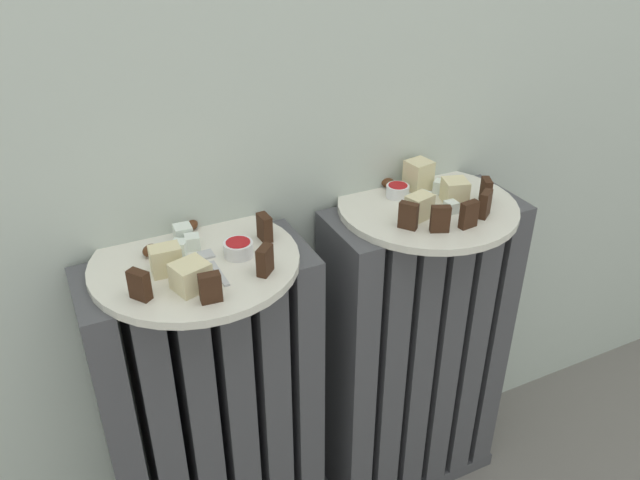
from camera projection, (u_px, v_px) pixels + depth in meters
The scene contains 31 objects.
radiator_left at pixel (214, 425), 1.07m from camera, with size 0.35×0.15×0.63m.
radiator_right at pixel (413, 357), 1.22m from camera, with size 0.35×0.15×0.63m.
plate_left at pixel (195, 262), 0.91m from camera, with size 0.30×0.30×0.01m, color silver.
plate_right at pixel (427, 207), 1.05m from camera, with size 0.30×0.30×0.01m, color silver.
dark_cake_slice_left_0 at pixel (139, 285), 0.81m from camera, with size 0.03×0.01×0.04m, color #382114.
dark_cake_slice_left_1 at pixel (210, 288), 0.80m from camera, with size 0.03×0.01×0.04m, color #382114.
dark_cake_slice_left_2 at pixel (265, 260), 0.86m from camera, with size 0.03×0.01×0.04m, color #382114.
dark_cake_slice_left_3 at pixel (265, 228), 0.94m from camera, with size 0.03×0.01×0.04m, color #382114.
marble_cake_slice_left_0 at pixel (191, 276), 0.83m from camera, with size 0.04×0.04×0.04m, color beige.
marble_cake_slice_left_1 at pixel (166, 260), 0.86m from camera, with size 0.04×0.03×0.04m, color beige.
turkish_delight_left_0 at pixel (180, 247), 0.91m from camera, with size 0.02×0.02×0.02m, color white.
turkish_delight_left_1 at pixel (192, 242), 0.92m from camera, with size 0.02×0.02×0.02m, color white.
turkish_delight_left_2 at pixel (183, 233), 0.94m from camera, with size 0.03×0.03×0.03m, color white.
medjool_date_left_0 at pixel (151, 250), 0.91m from camera, with size 0.03×0.02×0.02m, color #4C2814.
medjool_date_left_1 at pixel (192, 225), 0.97m from camera, with size 0.02×0.02×0.02m, color #4C2814.
jam_bowl_left at pixel (238, 248), 0.90m from camera, with size 0.04×0.04×0.02m.
dark_cake_slice_right_0 at pixel (408, 216), 0.97m from camera, with size 0.03×0.01×0.04m, color #382114.
dark_cake_slice_right_1 at pixel (440, 219), 0.96m from camera, with size 0.03×0.01×0.04m, color #382114.
dark_cake_slice_right_2 at pixel (469, 215), 0.97m from camera, with size 0.03×0.01×0.04m, color #382114.
dark_cake_slice_right_3 at pixel (485, 204), 1.00m from camera, with size 0.03×0.01×0.04m, color #382114.
dark_cake_slice_right_4 at pixel (486, 191), 1.04m from camera, with size 0.03×0.01×0.04m, color #382114.
marble_cake_slice_right_0 at pixel (455, 191), 1.05m from camera, with size 0.04×0.04×0.04m, color beige.
marble_cake_slice_right_1 at pixel (419, 207), 1.00m from camera, with size 0.04×0.03×0.04m, color beige.
marble_cake_slice_right_2 at pixel (418, 175), 1.09m from camera, with size 0.04×0.04×0.05m, color beige.
turkish_delight_right_0 at pixel (451, 207), 1.02m from camera, with size 0.02×0.02×0.02m, color white.
turkish_delight_right_1 at pixel (423, 198), 1.05m from camera, with size 0.02×0.02×0.02m, color white.
turkish_delight_right_2 at pixel (440, 187), 1.08m from camera, with size 0.02×0.02×0.02m, color white.
medjool_date_right_0 at pixel (473, 205), 1.03m from camera, with size 0.02×0.02×0.02m, color #4C2814.
medjool_date_right_1 at pixel (388, 183), 1.10m from camera, with size 0.02×0.02×0.02m, color #4C2814.
jam_bowl_right at pixel (398, 190), 1.07m from camera, with size 0.04×0.04×0.02m.
fork at pixel (213, 265), 0.89m from camera, with size 0.02×0.10×0.00m.
Camera 1 is at (-0.37, -0.49, 1.12)m, focal length 35.77 mm.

